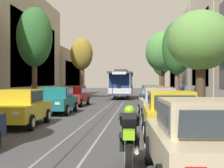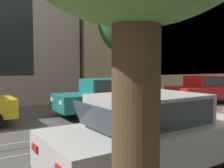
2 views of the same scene
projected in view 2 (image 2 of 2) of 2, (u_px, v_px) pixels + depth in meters
building_facade_left at (151, 34)px, 20.53m from camera, size 5.21×56.09×10.87m
parked_car_teal_mid_left at (105, 96)px, 11.13m from camera, size 2.01×4.37×1.58m
parked_car_red_fourth_left at (204, 89)px, 14.65m from camera, size 2.12×4.41×1.58m
parked_car_silver_mid_right at (153, 134)px, 4.94m from camera, size 2.14×4.42×1.58m
street_tree_kerb_left_second at (119, 15)px, 13.51m from camera, size 2.35×2.32×6.87m
pedestrian_on_left_pavement at (138, 85)px, 15.35m from camera, size 0.55×0.36×1.72m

